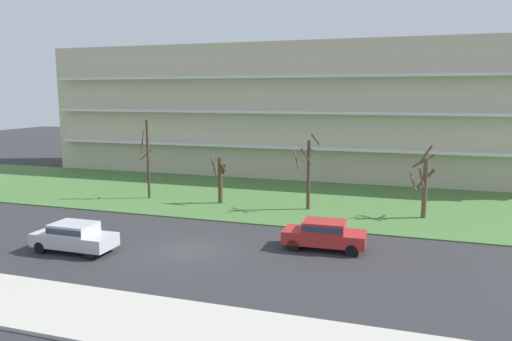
% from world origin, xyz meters
% --- Properties ---
extents(ground, '(160.00, 160.00, 0.00)m').
position_xyz_m(ground, '(0.00, 0.00, 0.00)').
color(ground, '#2D2D30').
extents(sidewalk_curb_near, '(80.00, 4.00, 0.15)m').
position_xyz_m(sidewalk_curb_near, '(0.00, -8.00, 0.07)').
color(sidewalk_curb_near, '#BCB7AD').
rests_on(sidewalk_curb_near, ground).
extents(grass_lawn_strip, '(80.00, 16.00, 0.08)m').
position_xyz_m(grass_lawn_strip, '(0.00, 14.00, 0.04)').
color(grass_lawn_strip, '#477238').
rests_on(grass_lawn_strip, ground).
extents(apartment_building, '(52.55, 10.90, 13.23)m').
position_xyz_m(apartment_building, '(0.00, 26.98, 6.61)').
color(apartment_building, beige).
rests_on(apartment_building, ground).
extents(tree_far_left, '(0.85, 1.29, 6.34)m').
position_xyz_m(tree_far_left, '(-8.65, 10.78, 3.27)').
color(tree_far_left, '#423023').
rests_on(tree_far_left, ground).
extents(tree_left, '(1.30, 1.30, 3.59)m').
position_xyz_m(tree_left, '(-2.51, 10.84, 1.97)').
color(tree_left, '#4C3828').
rests_on(tree_left, ground).
extents(tree_center, '(1.99, 1.78, 5.61)m').
position_xyz_m(tree_center, '(4.23, 10.90, 2.80)').
color(tree_center, '#4C3828').
rests_on(tree_center, ground).
extents(tree_right, '(1.69, 1.93, 4.97)m').
position_xyz_m(tree_right, '(12.12, 10.99, 2.41)').
color(tree_right, brown).
rests_on(tree_right, ground).
extents(sedan_red_near_left, '(4.45, 1.91, 1.57)m').
position_xyz_m(sedan_red_near_left, '(6.90, 2.50, 0.87)').
color(sedan_red_near_left, '#B22828').
rests_on(sedan_red_near_left, ground).
extents(sedan_silver_center_left, '(4.40, 1.80, 1.57)m').
position_xyz_m(sedan_silver_center_left, '(-5.67, -2.00, 0.87)').
color(sedan_silver_center_left, '#B7BABF').
rests_on(sedan_silver_center_left, ground).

